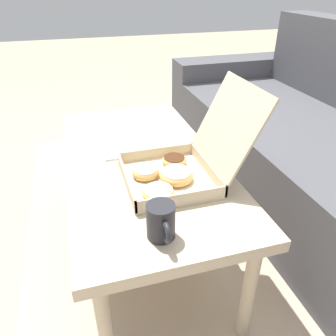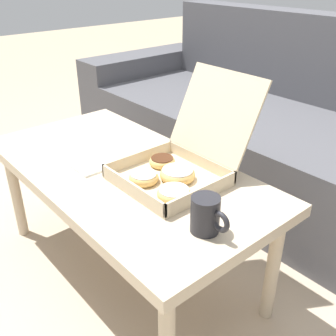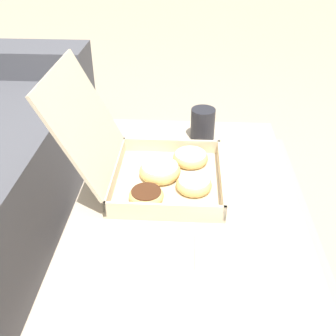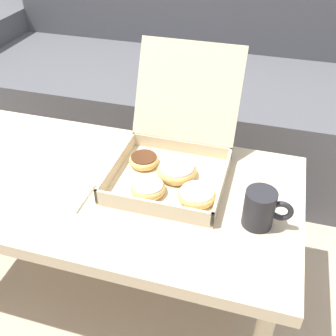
{
  "view_description": "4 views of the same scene",
  "coord_description": "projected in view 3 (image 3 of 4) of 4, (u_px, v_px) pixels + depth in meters",
  "views": [
    {
      "loc": [
        1.1,
        -0.37,
        1.09
      ],
      "look_at": [
        0.18,
        -0.09,
        0.52
      ],
      "focal_mm": 35.0,
      "sensor_mm": 36.0,
      "label": 1
    },
    {
      "loc": [
        1.03,
        -0.82,
        1.11
      ],
      "look_at": [
        0.18,
        -0.09,
        0.52
      ],
      "focal_mm": 42.0,
      "sensor_mm": 36.0,
      "label": 2
    },
    {
      "loc": [
        -0.71,
        -0.15,
        1.11
      ],
      "look_at": [
        0.18,
        -0.09,
        0.52
      ],
      "focal_mm": 42.0,
      "sensor_mm": 36.0,
      "label": 3
    },
    {
      "loc": [
        0.42,
        -0.94,
        1.2
      ],
      "look_at": [
        0.18,
        -0.09,
        0.52
      ],
      "focal_mm": 42.0,
      "sensor_mm": 36.0,
      "label": 4
    }
  ],
  "objects": [
    {
      "name": "coffee_table",
      "position": [
        186.0,
        241.0,
        0.97
      ],
      "size": [
        1.13,
        0.58,
        0.47
      ],
      "color": "#C6B293",
      "rests_on": "ground_plane"
    },
    {
      "name": "pastry_box",
      "position": [
        154.0,
        165.0,
        1.07
      ],
      "size": [
        0.32,
        0.43,
        0.32
      ],
      "color": "beige",
      "rests_on": "coffee_table"
    },
    {
      "name": "napkin_stack",
      "position": [
        222.0,
        250.0,
        0.87
      ],
      "size": [
        0.12,
        0.12,
        0.01
      ],
      "color": "white",
      "rests_on": "coffee_table"
    },
    {
      "name": "area_rug",
      "position": [
        38.0,
        334.0,
        1.22
      ],
      "size": [
        2.57,
        1.97,
        0.01
      ],
      "primitive_type": "cube",
      "color": "tan",
      "rests_on": "ground_plane"
    },
    {
      "name": "coffee_mug",
      "position": [
        203.0,
        123.0,
        1.28
      ],
      "size": [
        0.12,
        0.08,
        0.1
      ],
      "color": "#232328",
      "rests_on": "coffee_table"
    }
  ]
}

